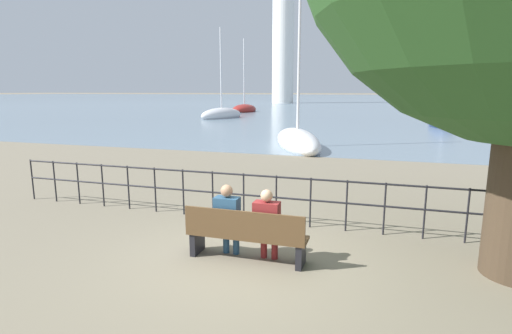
{
  "coord_description": "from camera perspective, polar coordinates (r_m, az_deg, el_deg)",
  "views": [
    {
      "loc": [
        2.05,
        -5.97,
        2.79
      ],
      "look_at": [
        0.0,
        0.5,
        1.49
      ],
      "focal_mm": 28.0,
      "sensor_mm": 36.0,
      "label": 1
    }
  ],
  "objects": [
    {
      "name": "seated_person_right",
      "position": [
        6.57,
        1.6,
        -7.92
      ],
      "size": [
        0.42,
        0.35,
        1.24
      ],
      "color": "maroon",
      "rests_on": "ground_plane"
    },
    {
      "name": "park_bench",
      "position": [
        6.67,
        -1.49,
        -9.76
      ],
      "size": [
        2.03,
        0.45,
        0.9
      ],
      "color": "brown",
      "rests_on": "ground_plane"
    },
    {
      "name": "harbor_water",
      "position": [
        166.91,
        17.08,
        9.4
      ],
      "size": [
        600.0,
        300.0,
        0.01
      ],
      "color": "slate",
      "rests_on": "ground_plane"
    },
    {
      "name": "harbor_lighthouse",
      "position": [
        95.04,
        3.91,
        17.54
      ],
      "size": [
        4.92,
        4.92,
        29.98
      ],
      "color": "white",
      "rests_on": "ground_plane"
    },
    {
      "name": "seated_person_left",
      "position": [
        6.77,
        -4.05,
        -7.21
      ],
      "size": [
        0.41,
        0.35,
        1.27
      ],
      "color": "navy",
      "rests_on": "ground_plane"
    },
    {
      "name": "ground_plane",
      "position": [
        6.9,
        -1.29,
        -13.01
      ],
      "size": [
        1000.0,
        1000.0,
        0.0
      ],
      "primitive_type": "plane",
      "color": "#7A705B"
    },
    {
      "name": "sailboat_2",
      "position": [
        35.64,
        25.15,
        5.87
      ],
      "size": [
        2.66,
        5.71,
        9.21
      ],
      "rotation": [
        0.0,
        0.0,
        -0.08
      ],
      "color": "navy",
      "rests_on": "ground_plane"
    },
    {
      "name": "promenade_railing",
      "position": [
        8.41,
        2.91,
        -3.6
      ],
      "size": [
        13.13,
        0.04,
        1.05
      ],
      "color": "black",
      "rests_on": "ground_plane"
    },
    {
      "name": "sailboat_5",
      "position": [
        20.25,
        5.93,
        3.7
      ],
      "size": [
        4.23,
        6.86,
        8.44
      ],
      "rotation": [
        0.0,
        0.0,
        0.4
      ],
      "color": "white",
      "rests_on": "ground_plane"
    },
    {
      "name": "sailboat_1",
      "position": [
        41.8,
        -4.93,
        7.44
      ],
      "size": [
        3.92,
        5.83,
        9.5
      ],
      "rotation": [
        0.0,
        0.0,
        -0.39
      ],
      "color": "silver",
      "rests_on": "ground_plane"
    },
    {
      "name": "sailboat_3",
      "position": [
        54.32,
        -1.69,
        8.23
      ],
      "size": [
        3.04,
        5.58,
        9.95
      ],
      "rotation": [
        0.0,
        0.0,
        -0.09
      ],
      "color": "maroon",
      "rests_on": "ground_plane"
    }
  ]
}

